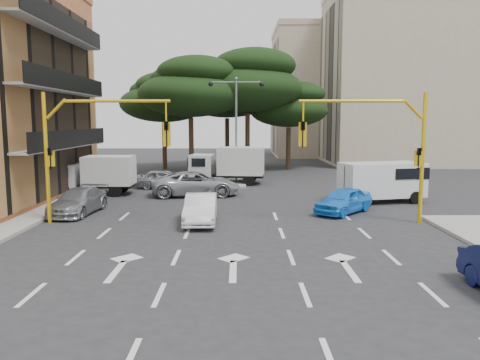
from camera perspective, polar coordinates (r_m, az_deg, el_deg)
The scene contains 20 objects.
ground at distance 19.88m, azimuth -0.68°, elevation -6.51°, with size 120.00×120.00×0.00m, color #28282B.
median_strip at distance 35.61m, azimuth -0.46°, elevation -0.23°, with size 1.40×6.00×0.15m, color gray.
apartment_beige_near at distance 55.17m, azimuth 21.28°, elevation 11.61°, with size 20.20×12.15×18.70m.
apartment_beige_far at distance 64.68m, azimuth 11.41°, elevation 10.37°, with size 16.20×12.15×16.70m.
pine_left_near at distance 41.56m, azimuth -5.98°, elevation 11.22°, with size 9.15×9.15×10.23m.
pine_center at distance 43.41m, azimuth 1.01°, elevation 12.00°, with size 9.98×9.98×11.16m.
pine_left_far at distance 45.86m, azimuth -9.24°, elevation 9.93°, with size 8.32×8.32×9.30m.
pine_right at distance 45.54m, azimuth 6.05°, elevation 9.12°, with size 7.49×7.49×8.37m.
pine_back at distance 48.35m, azimuth -1.53°, elevation 10.70°, with size 9.15×9.15×10.23m.
signal_mast_right at distance 22.32m, azimuth 17.16°, elevation 4.77°, with size 5.79×0.37×6.00m.
signal_mast_left at distance 22.42m, azimuth -18.38°, elevation 4.73°, with size 5.79×0.37×6.00m.
street_lamp_center at distance 35.31m, azimuth -0.47°, elevation 8.42°, with size 4.16×0.36×7.77m.
car_white_hatch at distance 21.79m, azimuth -4.80°, elevation -3.51°, with size 1.41×4.05×1.33m, color silver.
car_blue_compact at distance 24.57m, azimuth 12.51°, elevation -2.44°, with size 1.56×3.87×1.32m, color #1C80E9.
car_silver_wagon at distance 25.22m, azimuth -19.11°, elevation -2.46°, with size 1.80×4.43×1.29m, color gray.
car_silver_cross_a at distance 29.59m, azimuth -5.41°, elevation -0.45°, with size 2.54×5.51×1.53m, color #A6A9AE.
car_silver_cross_b at distance 32.97m, azimuth -9.21°, elevation 0.10°, with size 1.57×3.90×1.33m, color #A3A5AC.
van_white at distance 28.36m, azimuth 16.89°, elevation -0.23°, with size 2.13×4.71×2.36m, color silver, non-canonical shape.
box_truck_a at distance 31.27m, azimuth -17.24°, elevation 0.55°, with size 2.12×5.05×2.48m, color silver, non-canonical shape.
box_truck_b at distance 34.97m, azimuth -1.51°, elevation 1.78°, with size 2.35×5.60×2.75m, color silver, non-canonical shape.
Camera 1 is at (0.18, -19.30, 4.75)m, focal length 35.00 mm.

